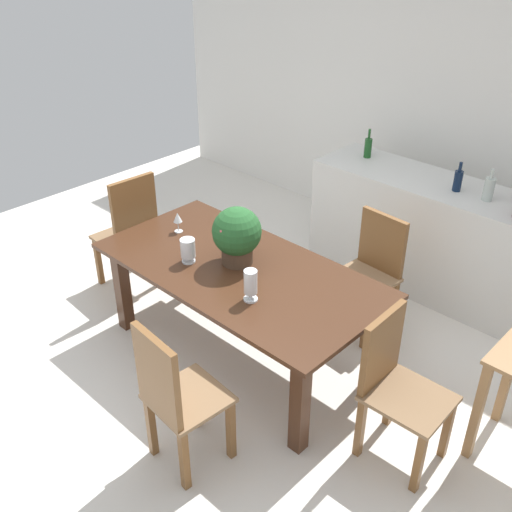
{
  "coord_description": "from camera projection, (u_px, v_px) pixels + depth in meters",
  "views": [
    {
      "loc": [
        2.46,
        -2.32,
        2.9
      ],
      "look_at": [
        -0.03,
        0.29,
        0.75
      ],
      "focal_mm": 41.86,
      "sensor_mm": 36.0,
      "label": 1
    }
  ],
  "objects": [
    {
      "name": "crystal_vase_left",
      "position": [
        251.0,
        283.0,
        3.67
      ],
      "size": [
        0.09,
        0.09,
        0.21
      ],
      "color": "silver",
      "rests_on": "dining_table"
    },
    {
      "name": "back_wall",
      "position": [
        436.0,
        109.0,
        5.33
      ],
      "size": [
        6.4,
        0.1,
        2.6
      ],
      "primitive_type": "cube",
      "color": "white",
      "rests_on": "ground"
    },
    {
      "name": "wine_bottle_dark",
      "position": [
        489.0,
        189.0,
        4.47
      ],
      "size": [
        0.08,
        0.08,
        0.25
      ],
      "color": "#B2BFB7",
      "rests_on": "kitchen_counter"
    },
    {
      "name": "wine_bottle_tall",
      "position": [
        368.0,
        147.0,
        5.23
      ],
      "size": [
        0.06,
        0.06,
        0.26
      ],
      "color": "#194C1E",
      "rests_on": "kitchen_counter"
    },
    {
      "name": "chair_far_right",
      "position": [
        372.0,
        267.0,
        4.49
      ],
      "size": [
        0.46,
        0.43,
        0.93
      ],
      "rotation": [
        0.0,
        0.0,
        -0.07
      ],
      "color": "brown",
      "rests_on": "ground"
    },
    {
      "name": "chair_foot_end",
      "position": [
        395.0,
        382.0,
        3.42
      ],
      "size": [
        0.47,
        0.42,
        0.95
      ],
      "rotation": [
        0.0,
        0.0,
        1.6
      ],
      "color": "brown",
      "rests_on": "ground"
    },
    {
      "name": "kitchen_counter",
      "position": [
        423.0,
        233.0,
        5.07
      ],
      "size": [
        1.96,
        0.62,
        0.95
      ],
      "primitive_type": "cube",
      "color": "silver",
      "rests_on": "ground"
    },
    {
      "name": "chair_head_end",
      "position": [
        131.0,
        230.0,
        4.89
      ],
      "size": [
        0.47,
        0.46,
        1.06
      ],
      "rotation": [
        0.0,
        0.0,
        -1.63
      ],
      "color": "brown",
      "rests_on": "ground"
    },
    {
      "name": "dining_table",
      "position": [
        239.0,
        282.0,
        4.12
      ],
      "size": [
        2.02,
        1.03,
        0.75
      ],
      "color": "#422616",
      "rests_on": "ground"
    },
    {
      "name": "flower_centerpiece",
      "position": [
        237.0,
        234.0,
        4.01
      ],
      "size": [
        0.34,
        0.34,
        0.41
      ],
      "color": "#4C3828",
      "rests_on": "dining_table"
    },
    {
      "name": "crystal_vase_center_near",
      "position": [
        188.0,
        249.0,
        4.07
      ],
      "size": [
        0.1,
        0.1,
        0.18
      ],
      "color": "silver",
      "rests_on": "dining_table"
    },
    {
      "name": "wine_glass",
      "position": [
        178.0,
        218.0,
        4.44
      ],
      "size": [
        0.07,
        0.07,
        0.16
      ],
      "color": "silver",
      "rests_on": "dining_table"
    },
    {
      "name": "chair_near_right",
      "position": [
        174.0,
        395.0,
        3.3
      ],
      "size": [
        0.44,
        0.44,
        0.99
      ],
      "rotation": [
        0.0,
        0.0,
        3.06
      ],
      "color": "brown",
      "rests_on": "ground"
    },
    {
      "name": "wine_bottle_amber",
      "position": [
        458.0,
        180.0,
        4.62
      ],
      "size": [
        0.07,
        0.07,
        0.24
      ],
      "color": "#0F1E38",
      "rests_on": "kitchen_counter"
    },
    {
      "name": "ground_plane",
      "position": [
        231.0,
        359.0,
        4.38
      ],
      "size": [
        7.04,
        7.04,
        0.0
      ],
      "primitive_type": "plane",
      "color": "silver"
    }
  ]
}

